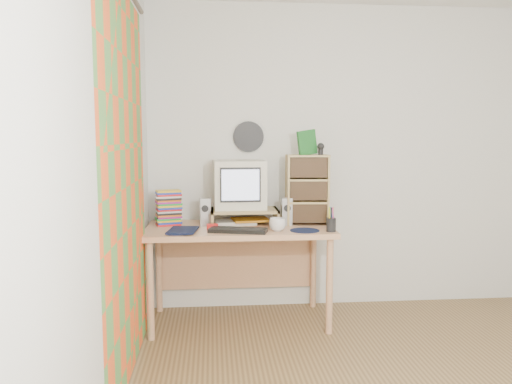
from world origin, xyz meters
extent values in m
plane|color=silver|center=(0.00, 1.75, 1.25)|extent=(3.50, 0.00, 3.50)
plane|color=silver|center=(-1.75, 0.00, 1.25)|extent=(0.00, 3.50, 3.50)
plane|color=#F15822|center=(-1.71, 0.48, 1.15)|extent=(0.00, 2.20, 2.20)
cylinder|color=black|center=(-0.93, 1.73, 1.43)|extent=(0.25, 0.02, 0.25)
cube|color=tan|center=(-1.03, 1.38, 0.73)|extent=(1.40, 0.70, 0.04)
cube|color=tan|center=(-1.03, 1.71, 0.38)|extent=(1.33, 0.02, 0.41)
cylinder|color=tan|center=(-1.67, 1.09, 0.35)|extent=(0.05, 0.05, 0.71)
cylinder|color=tan|center=(-0.39, 1.09, 0.35)|extent=(0.05, 0.05, 0.71)
cylinder|color=tan|center=(-1.67, 1.67, 0.35)|extent=(0.05, 0.05, 0.71)
cylinder|color=tan|center=(-0.39, 1.67, 0.35)|extent=(0.05, 0.05, 0.71)
cube|color=tan|center=(-1.23, 1.48, 0.81)|extent=(0.02, 0.30, 0.12)
cube|color=tan|center=(-0.73, 1.48, 0.81)|extent=(0.02, 0.30, 0.12)
cube|color=tan|center=(-0.98, 1.48, 0.86)|extent=(0.52, 0.30, 0.02)
cube|color=beige|center=(-1.02, 1.53, 1.06)|extent=(0.41, 0.41, 0.38)
cube|color=#A4A4A8|center=(-1.29, 1.46, 0.86)|extent=(0.09, 0.09, 0.21)
cube|color=#A4A4A8|center=(-0.66, 1.42, 0.86)|extent=(0.08, 0.08, 0.21)
cube|color=black|center=(-1.05, 1.16, 0.76)|extent=(0.44, 0.24, 0.03)
cube|color=tan|center=(-0.49, 1.45, 1.02)|extent=(0.34, 0.20, 0.54)
imported|color=silver|center=(-0.76, 1.18, 0.80)|extent=(0.13, 0.13, 0.10)
imported|color=#0E1634|center=(-1.54, 1.21, 0.77)|extent=(0.26, 0.21, 0.05)
cylinder|color=#101738|center=(-0.56, 1.17, 0.75)|extent=(0.23, 0.23, 0.00)
cube|color=red|center=(-1.23, 1.28, 0.77)|extent=(0.08, 0.06, 0.04)
cube|color=#1B6124|center=(-0.50, 1.44, 1.39)|extent=(0.15, 0.07, 0.19)
camera|label=1|loc=(-1.23, -2.36, 1.44)|focal=35.00mm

